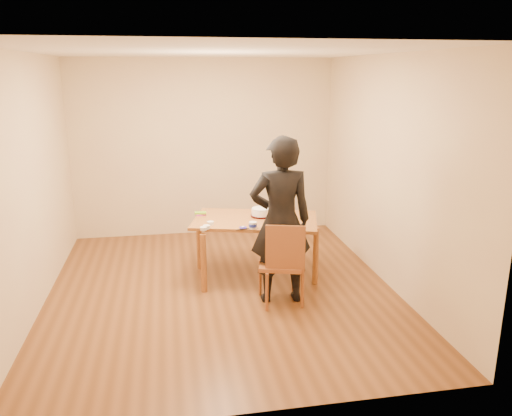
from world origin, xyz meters
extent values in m
cube|color=brown|center=(0.00, 0.00, 0.00)|extent=(4.00, 4.50, 0.00)
cube|color=silver|center=(0.00, 0.00, 2.70)|extent=(4.00, 4.50, 0.00)
cube|color=#CCAB8E|center=(0.00, 2.25, 1.35)|extent=(4.00, 0.00, 2.70)
cube|color=#CCAB8E|center=(-2.00, 0.00, 1.35)|extent=(0.00, 4.50, 2.70)
cube|color=#CCAB8E|center=(2.00, 0.00, 1.35)|extent=(0.00, 4.50, 2.70)
cube|color=brown|center=(0.46, 0.35, 0.73)|extent=(1.68, 1.26, 0.04)
cube|color=brown|center=(0.61, -0.42, 0.45)|extent=(0.57, 0.57, 0.04)
cylinder|color=#AB0B1E|center=(0.56, 0.45, 0.76)|extent=(0.27, 0.27, 0.02)
cylinder|color=white|center=(0.56, 0.45, 0.81)|extent=(0.24, 0.24, 0.08)
ellipsoid|color=white|center=(0.56, 0.45, 0.86)|extent=(0.24, 0.24, 0.03)
cylinder|color=white|center=(0.37, -0.03, 0.79)|extent=(0.09, 0.09, 0.08)
cylinder|color=#2519A6|center=(0.26, 0.01, 0.75)|extent=(0.09, 0.09, 0.01)
ellipsoid|color=white|center=(0.26, 0.01, 0.77)|extent=(0.04, 0.04, 0.02)
cylinder|color=white|center=(-0.20, 0.01, 0.77)|extent=(0.08, 0.08, 0.04)
cylinder|color=white|center=(-0.10, 0.21, 0.77)|extent=(0.08, 0.08, 0.04)
cylinder|color=white|center=(-0.16, 0.06, 0.77)|extent=(0.08, 0.08, 0.04)
cube|color=#EC37A9|center=(-0.18, 0.63, 0.76)|extent=(0.13, 0.07, 0.02)
cube|color=green|center=(-0.19, 0.63, 0.78)|extent=(0.15, 0.08, 0.02)
cube|color=black|center=(0.25, -0.05, 0.75)|extent=(0.16, 0.04, 0.01)
imported|color=black|center=(0.61, -0.38, 0.93)|extent=(0.69, 0.47, 1.86)
camera|label=1|loc=(-0.56, -5.43, 2.50)|focal=35.00mm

